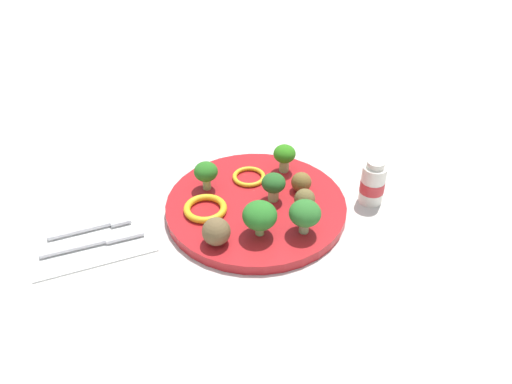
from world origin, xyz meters
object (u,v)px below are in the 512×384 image
broccoli_floret_center (305,214)px  pepper_ring_near_rim (249,177)px  plate (256,206)px  knife (98,241)px  broccoli_floret_front_left (206,172)px  meatball_back_left (301,182)px  broccoli_floret_near_rim (284,155)px  meatball_mid_left (305,199)px  broccoli_floret_mid_left (274,185)px  fork (95,226)px  broccoli_floret_mid_right (260,216)px  yogurt_bottle (373,183)px  meatball_far_rim (216,232)px  napkin (92,237)px  pepper_ring_front_right (206,210)px

broccoli_floret_center → pepper_ring_near_rim: 0.16m
plate → knife: bearing=-176.6°
broccoli_floret_front_left → meatball_back_left: 0.15m
plate → broccoli_floret_near_rim: (0.07, 0.07, 0.04)m
meatball_back_left → meatball_mid_left: size_ratio=1.00×
broccoli_floret_mid_left → broccoli_floret_center: broccoli_floret_center is taller
fork → knife: size_ratio=0.83×
broccoli_floret_mid_right → yogurt_bottle: 0.20m
broccoli_floret_near_rim → broccoli_floret_mid_right: bearing=-120.5°
broccoli_floret_near_rim → knife: size_ratio=0.33×
broccoli_floret_mid_left → fork: bearing=175.3°
meatball_far_rim → napkin: meatball_far_rim is taller
knife → yogurt_bottle: 0.42m
fork → knife: 0.04m
broccoli_floret_front_left → yogurt_bottle: 0.26m
broccoli_floret_near_rim → broccoli_floret_mid_right: size_ratio=0.90×
pepper_ring_near_rim → napkin: pepper_ring_near_rim is taller
broccoli_floret_near_rim → meatball_back_left: size_ratio=1.50×
fork → broccoli_floret_mid_left: bearing=-4.7°
broccoli_floret_near_rim → meatball_back_left: 0.06m
meatball_back_left → broccoli_floret_near_rim: bearing=97.9°
napkin → broccoli_floret_mid_right: bearing=-17.6°
broccoli_floret_mid_left → broccoli_floret_front_left: (-0.09, 0.06, 0.00)m
meatball_back_left → fork: 0.32m
meatball_far_rim → pepper_ring_front_right: (-0.00, 0.07, -0.01)m
napkin → broccoli_floret_front_left: bearing=16.4°
meatball_far_rim → knife: (-0.16, 0.06, -0.03)m
pepper_ring_front_right → yogurt_bottle: yogurt_bottle is taller
fork → pepper_ring_front_right: bearing=-9.1°
broccoli_floret_mid_right → yogurt_bottle: (0.20, 0.05, -0.02)m
broccoli_floret_near_rim → pepper_ring_front_right: 0.17m
knife → meatball_mid_left: bearing=-3.3°
broccoli_floret_near_rim → meatball_far_rim: (-0.15, -0.14, -0.01)m
meatball_far_rim → knife: meatball_far_rim is taller
broccoli_floret_near_rim → broccoli_floret_front_left: same height
pepper_ring_near_rim → broccoli_floret_near_rim: bearing=5.7°
broccoli_floret_center → broccoli_floret_mid_right: (-0.06, 0.01, 0.00)m
broccoli_floret_near_rim → broccoli_floret_center: broccoli_floret_center is taller
broccoli_floret_mid_right → broccoli_floret_mid_left: bearing=58.8°
plate → napkin: size_ratio=1.65×
broccoli_floret_mid_left → fork: broccoli_floret_mid_left is taller
plate → broccoli_floret_mid_right: (-0.01, -0.07, 0.04)m
broccoli_floret_center → pepper_ring_front_right: broccoli_floret_center is taller
broccoli_floret_near_rim → broccoli_floret_front_left: 0.14m
broccoli_floret_near_rim → meatball_mid_left: broccoli_floret_near_rim is taller
fork → broccoli_floret_front_left: bearing=11.3°
broccoli_floret_front_left → knife: size_ratio=0.33×
meatball_far_rim → broccoli_floret_mid_left: bearing=34.2°
pepper_ring_near_rim → meatball_far_rim: bearing=-121.5°
pepper_ring_near_rim → pepper_ring_front_right: size_ratio=0.83×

